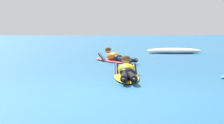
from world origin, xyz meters
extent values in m
plane|color=#235B84|center=(0.00, 10.00, 0.00)|extent=(120.00, 120.00, 0.00)
ellipsoid|color=yellow|center=(0.47, 2.33, 0.04)|extent=(0.76, 2.41, 0.07)
ellipsoid|color=yellow|center=(0.57, 3.46, 0.05)|extent=(0.22, 0.22, 0.06)
ellipsoid|color=yellow|center=(0.47, 2.38, 0.20)|extent=(0.46, 0.72, 0.35)
ellipsoid|color=black|center=(0.44, 1.98, 0.17)|extent=(0.36, 0.31, 0.20)
cylinder|color=black|center=(0.31, 1.43, 0.14)|extent=(0.26, 0.84, 0.14)
ellipsoid|color=black|center=(0.25, 1.02, 0.14)|extent=(0.12, 0.23, 0.08)
cylinder|color=black|center=(0.47, 1.41, 0.14)|extent=(0.16, 0.83, 0.14)
ellipsoid|color=black|center=(0.46, 1.00, 0.14)|extent=(0.12, 0.23, 0.08)
cylinder|color=black|center=(0.29, 2.78, 0.12)|extent=(0.14, 0.58, 0.33)
sphere|color=#8C6647|center=(0.32, 3.15, 0.02)|extent=(0.09, 0.09, 0.09)
cylinder|color=black|center=(0.72, 2.72, 0.12)|extent=(0.14, 0.58, 0.33)
sphere|color=#8C6647|center=(0.75, 3.07, 0.02)|extent=(0.09, 0.09, 0.09)
sphere|color=#8C6647|center=(0.51, 2.78, 0.38)|extent=(0.21, 0.21, 0.21)
ellipsoid|color=#47331E|center=(0.51, 2.76, 0.41)|extent=(0.24, 0.22, 0.16)
ellipsoid|color=#E54C66|center=(0.56, 6.68, 0.04)|extent=(1.40, 2.38, 0.07)
ellipsoid|color=#E54C66|center=(0.12, 7.73, 0.05)|extent=(0.25, 0.26, 0.06)
ellipsoid|color=orange|center=(0.54, 6.73, 0.20)|extent=(0.62, 0.75, 0.34)
ellipsoid|color=black|center=(0.69, 6.38, 0.17)|extent=(0.42, 0.39, 0.20)
cylinder|color=black|center=(0.84, 5.83, 0.14)|extent=(0.41, 0.82, 0.14)
ellipsoid|color=black|center=(0.98, 5.45, 0.14)|extent=(0.18, 0.24, 0.08)
cylinder|color=black|center=(0.99, 5.90, 0.14)|extent=(0.49, 0.80, 0.14)
ellipsoid|color=black|center=(1.17, 5.53, 0.14)|extent=(0.18, 0.24, 0.08)
cylinder|color=black|center=(0.20, 6.97, 0.12)|extent=(0.32, 0.60, 0.35)
sphere|color=tan|center=(0.05, 7.33, 0.02)|extent=(0.09, 0.09, 0.09)
cylinder|color=black|center=(0.61, 7.12, 0.12)|extent=(0.32, 0.60, 0.35)
sphere|color=tan|center=(0.47, 7.47, 0.02)|extent=(0.09, 0.09, 0.09)
sphere|color=tan|center=(0.39, 7.08, 0.38)|extent=(0.21, 0.21, 0.21)
ellipsoid|color=#47331E|center=(0.40, 7.06, 0.41)|extent=(0.28, 0.27, 0.16)
ellipsoid|color=white|center=(3.80, 11.09, 0.13)|extent=(2.64, 1.07, 0.26)
ellipsoid|color=white|center=(4.45, 11.10, 0.09)|extent=(0.96, 0.46, 0.18)
ellipsoid|color=white|center=(3.03, 11.12, 0.07)|extent=(0.97, 0.50, 0.14)
camera|label=1|loc=(-0.61, -6.32, 1.11)|focal=60.90mm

